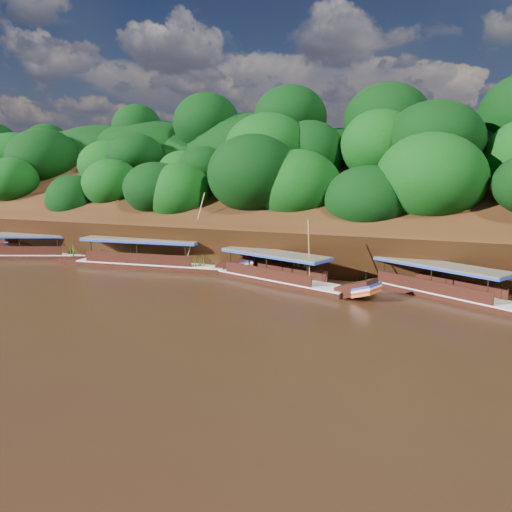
{
  "coord_description": "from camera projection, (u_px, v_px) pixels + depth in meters",
  "views": [
    {
      "loc": [
        12.31,
        -27.47,
        8.65
      ],
      "look_at": [
        -1.24,
        7.0,
        2.01
      ],
      "focal_mm": 35.0,
      "sensor_mm": 36.0,
      "label": 1
    }
  ],
  "objects": [
    {
      "name": "ground",
      "position": [
        234.0,
        307.0,
        31.13
      ],
      "size": [
        160.0,
        160.0,
        0.0
      ],
      "primitive_type": "plane",
      "color": "black",
      "rests_on": "ground"
    },
    {
      "name": "riverbank",
      "position": [
        323.0,
        233.0,
        51.62
      ],
      "size": [
        120.0,
        30.06,
        19.4
      ],
      "color": "#321A0B",
      "rests_on": "ground"
    },
    {
      "name": "boat_0",
      "position": [
        458.0,
        293.0,
        32.57
      ],
      "size": [
        12.92,
        8.44,
        6.33
      ],
      "rotation": [
        0.0,
        0.0,
        -0.52
      ],
      "color": "black",
      "rests_on": "ground"
    },
    {
      "name": "boat_1",
      "position": [
        289.0,
        278.0,
        36.8
      ],
      "size": [
        13.25,
        6.28,
        5.57
      ],
      "rotation": [
        0.0,
        0.0,
        -0.34
      ],
      "color": "black",
      "rests_on": "ground"
    },
    {
      "name": "boat_2",
      "position": [
        161.0,
        262.0,
        43.02
      ],
      "size": [
        16.38,
        3.72,
        7.03
      ],
      "rotation": [
        0.0,
        0.0,
        0.1
      ],
      "color": "black",
      "rests_on": "ground"
    },
    {
      "name": "boat_3",
      "position": [
        39.0,
        252.0,
        47.95
      ],
      "size": [
        12.82,
        6.4,
        2.76
      ],
      "rotation": [
        0.0,
        0.0,
        0.37
      ],
      "color": "black",
      "rests_on": "ground"
    },
    {
      "name": "reeds",
      "position": [
        249.0,
        263.0,
        40.74
      ],
      "size": [
        50.4,
        2.41,
        2.22
      ],
      "color": "#2A6719",
      "rests_on": "ground"
    }
  ]
}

